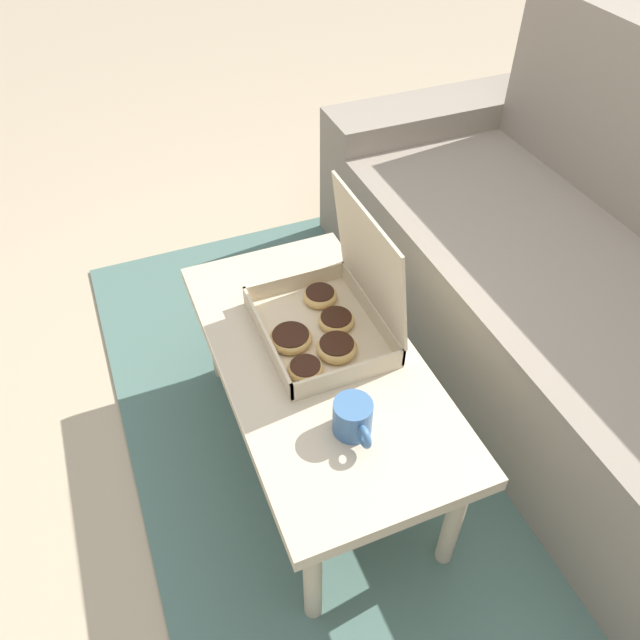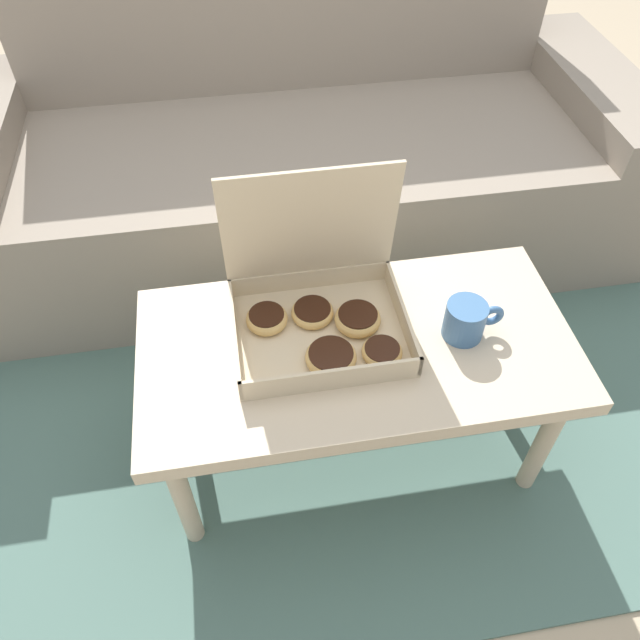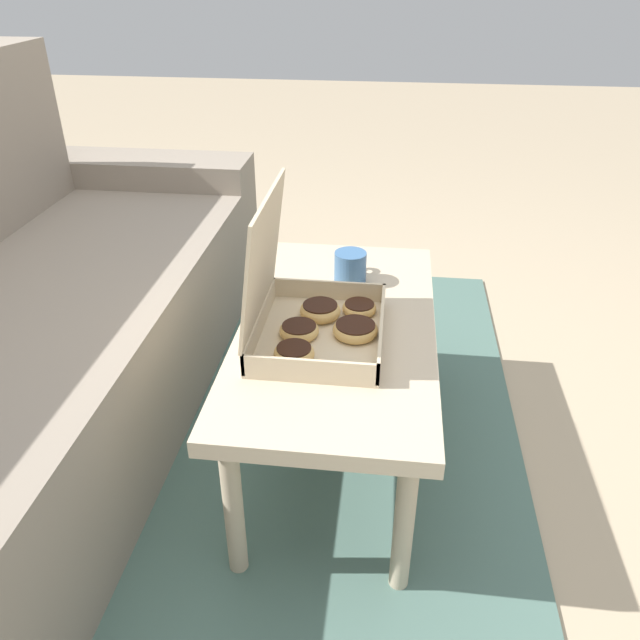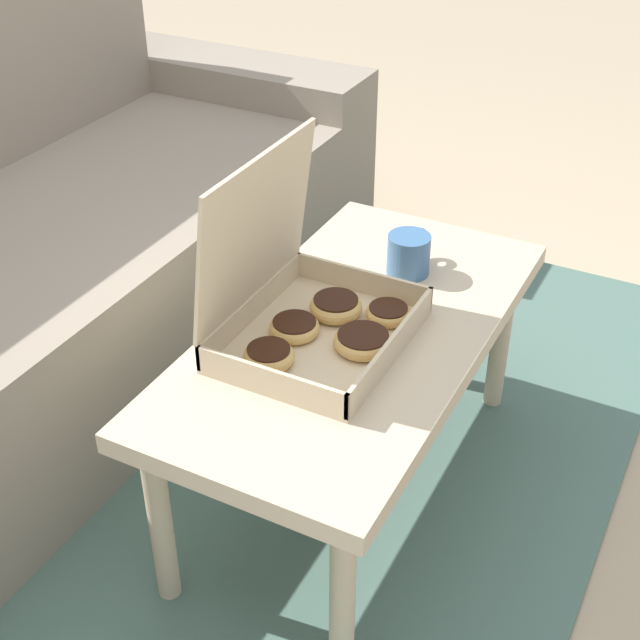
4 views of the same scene
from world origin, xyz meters
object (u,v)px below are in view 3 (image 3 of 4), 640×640
pastry_box (312,314)px  coffee_table (338,339)px  coffee_mug (350,266)px  couch (4,336)px

pastry_box → coffee_table: bearing=-39.8°
coffee_table → pastry_box: bearing=140.2°
coffee_mug → coffee_table: bearing=177.2°
couch → coffee_table: bearing=-90.0°
coffee_table → couch: bearing=90.0°
couch → coffee_table: (0.00, -0.93, 0.06)m
pastry_box → coffee_mug: bearing=-12.7°
couch → coffee_table: 0.93m
pastry_box → coffee_mug: pastry_box is taller
coffee_table → pastry_box: 0.14m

